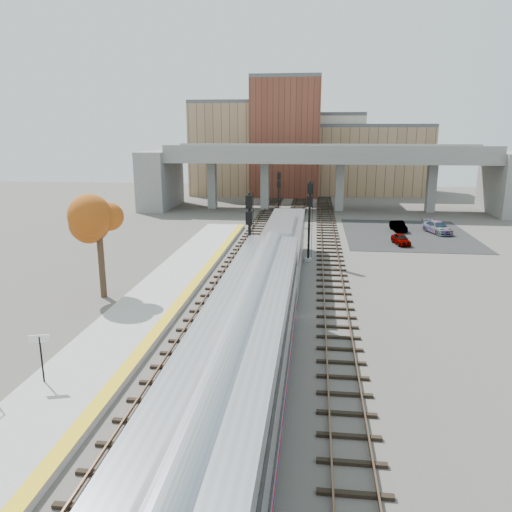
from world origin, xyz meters
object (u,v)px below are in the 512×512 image
(locomotive, at_px, (283,247))
(car_a, at_px, (401,239))
(car_b, at_px, (398,226))
(signal_mast_mid, at_px, (309,222))
(car_c, at_px, (438,227))
(coach, at_px, (245,368))
(signal_mast_far, at_px, (279,199))
(signal_mast_near, at_px, (249,244))
(tree, at_px, (98,221))

(locomotive, bearing_deg, car_a, 46.59)
(car_a, relative_size, car_b, 0.91)
(locomotive, xyz_separation_m, signal_mast_mid, (2.00, 4.12, 1.33))
(locomotive, relative_size, car_c, 4.17)
(coach, bearing_deg, locomotive, 90.00)
(locomotive, xyz_separation_m, signal_mast_far, (-2.10, 23.10, 0.84))
(locomotive, height_order, signal_mast_far, signal_mast_far)
(car_b, bearing_deg, locomotive, -129.56)
(signal_mast_near, distance_m, car_a, 22.14)
(signal_mast_far, distance_m, car_a, 17.62)
(car_b, bearing_deg, signal_mast_near, -127.42)
(coach, xyz_separation_m, car_b, (12.23, 41.82, -2.17))
(signal_mast_mid, height_order, car_c, signal_mast_mid)
(coach, distance_m, tree, 19.64)
(car_b, height_order, car_c, car_c)
(signal_mast_mid, distance_m, tree, 18.45)
(tree, bearing_deg, car_a, 39.56)
(coach, bearing_deg, signal_mast_far, 92.63)
(signal_mast_near, xyz_separation_m, signal_mast_mid, (4.10, 9.39, -0.04))
(signal_mast_far, xyz_separation_m, car_c, (18.59, -4.53, -2.42))
(car_b, relative_size, car_c, 0.78)
(signal_mast_mid, height_order, tree, tree)
(signal_mast_near, relative_size, signal_mast_far, 1.12)
(car_b, bearing_deg, coach, -113.38)
(locomotive, relative_size, signal_mast_far, 2.93)
(coach, bearing_deg, car_a, 71.81)
(signal_mast_near, distance_m, signal_mast_far, 28.37)
(locomotive, relative_size, coach, 0.76)
(locomotive, bearing_deg, signal_mast_far, 95.20)
(locomotive, distance_m, tree, 14.69)
(locomotive, bearing_deg, tree, -148.57)
(locomotive, height_order, car_a, locomotive)
(signal_mast_mid, relative_size, signal_mast_far, 1.11)
(coach, xyz_separation_m, signal_mast_mid, (2.00, 26.73, 0.81))
(coach, relative_size, tree, 3.40)
(signal_mast_far, xyz_separation_m, car_b, (14.33, -3.88, -2.49))
(locomotive, distance_m, signal_mast_far, 23.21)
(tree, distance_m, car_a, 31.01)
(signal_mast_near, height_order, car_b, signal_mast_near)
(signal_mast_mid, distance_m, car_b, 18.47)
(signal_mast_mid, xyz_separation_m, car_b, (10.23, 15.09, -2.99))
(tree, xyz_separation_m, car_a, (23.62, 19.51, -4.86))
(coach, bearing_deg, signal_mast_mid, 85.72)
(locomotive, bearing_deg, coach, -90.00)
(car_b, bearing_deg, signal_mast_mid, -131.21)
(signal_mast_far, bearing_deg, car_b, -15.17)
(coach, bearing_deg, tree, 128.97)
(signal_mast_near, bearing_deg, signal_mast_mid, 66.41)
(signal_mast_near, height_order, car_c, signal_mast_near)
(signal_mast_mid, xyz_separation_m, tree, (-14.24, -11.60, 1.84))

